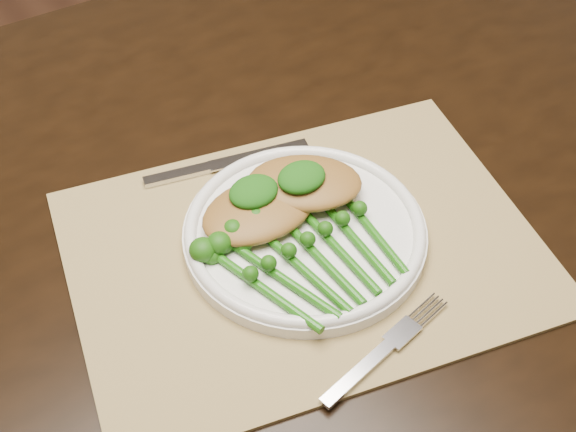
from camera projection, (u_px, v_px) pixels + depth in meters
dining_table at (236, 377)px, 1.16m from camera, size 1.69×1.06×0.75m
placemat at (304, 250)px, 0.83m from camera, size 0.55×0.47×0.00m
dinner_plate at (305, 232)px, 0.83m from camera, size 0.25×0.25×0.02m
knife at (211, 167)px, 0.91m from camera, size 0.19×0.07×0.01m
fork at (393, 342)px, 0.75m from camera, size 0.17×0.04×0.01m
chicken_fillet_left at (259, 210)px, 0.83m from camera, size 0.13×0.10×0.03m
chicken_fillet_right at (304, 183)px, 0.85m from camera, size 0.15×0.14×0.02m
pesto_dollop_left at (254, 192)px, 0.83m from camera, size 0.05×0.05×0.02m
pesto_dollop_right at (302, 177)px, 0.83m from camera, size 0.05×0.04×0.02m
broccolini_bundle at (320, 258)px, 0.79m from camera, size 0.16×0.18×0.04m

